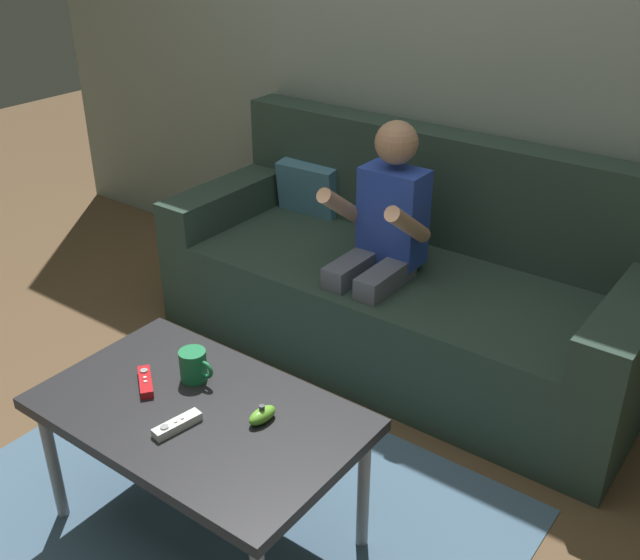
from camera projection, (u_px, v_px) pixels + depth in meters
The scene contains 10 objects.
ground_plane at pixel (192, 486), 2.43m from camera, with size 9.50×9.50×0.00m, color brown.
wall_back at pixel (444, 27), 2.94m from camera, with size 4.75×0.05×2.50m, color gray.
couch at pixel (406, 284), 3.05m from camera, with size 1.97×0.80×0.87m.
person_seated_on_couch at pixel (380, 239), 2.80m from camera, with size 0.35×0.43×1.00m.
coffee_table at pixel (199, 421), 2.08m from camera, with size 0.91×0.56×0.46m.
area_rug at pixel (209, 527), 2.27m from camera, with size 1.68×1.41×0.01m, color slate.
game_remote_white_near_edge at pixel (177, 425), 1.98m from camera, with size 0.06×0.14×0.03m.
nunchuk_lime at pixel (262, 415), 2.00m from camera, with size 0.05×0.09×0.05m.
game_remote_red_far_corner at pixel (145, 382), 2.15m from camera, with size 0.13×0.11×0.03m.
coffee_mug at pixel (193, 366), 2.16m from camera, with size 0.12×0.08×0.09m.
Camera 1 is at (1.43, -1.23, 1.73)m, focal length 41.70 mm.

